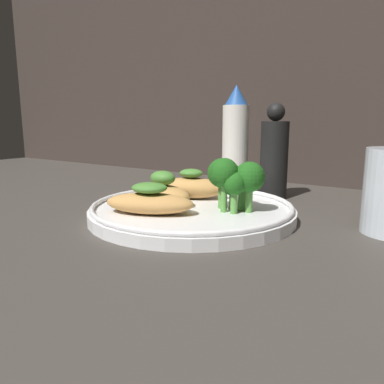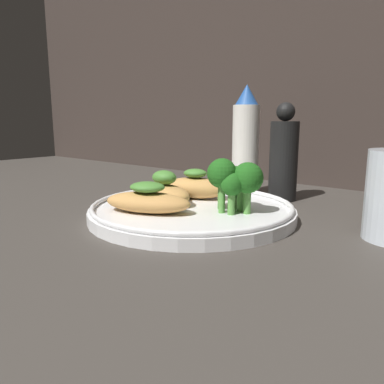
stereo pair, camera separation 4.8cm
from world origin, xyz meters
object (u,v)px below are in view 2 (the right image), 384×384
object	(u,v)px
pepper_grinder	(284,157)
broccoli_bunch	(232,179)
plate	(192,210)
sauce_bottle	(246,143)

from	to	relation	value
pepper_grinder	broccoli_bunch	bearing A→B (deg)	-85.83
plate	broccoli_bunch	xyz separation A→B (cm)	(5.21, 1.48, 4.52)
broccoli_bunch	pepper_grinder	distance (cm)	16.19
plate	sauce_bottle	bearing A→B (deg)	99.54
sauce_bottle	broccoli_bunch	bearing A→B (deg)	-63.12
broccoli_bunch	sauce_bottle	world-z (taller)	sauce_bottle
plate	pepper_grinder	distance (cm)	18.96
sauce_bottle	pepper_grinder	size ratio (longest dim) A/B	1.20
plate	broccoli_bunch	world-z (taller)	broccoli_bunch
broccoli_bunch	pepper_grinder	bearing A→B (deg)	94.17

